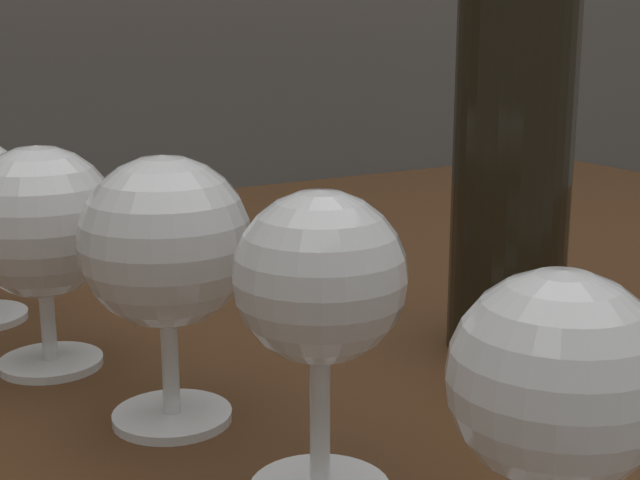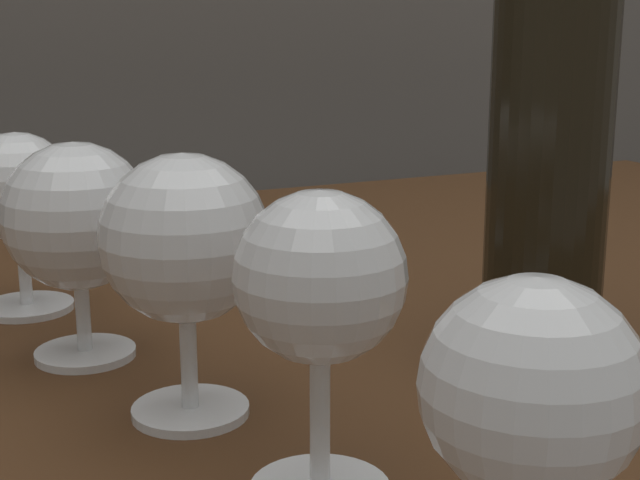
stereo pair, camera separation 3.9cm
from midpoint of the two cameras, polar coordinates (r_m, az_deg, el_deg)
The scene contains 6 objects.
dining_table at distance 0.70m, azimuth -3.61°, elevation -10.53°, with size 1.43×0.95×0.71m.
wine_glass_empty at distance 0.31m, azimuth 10.74°, elevation -9.23°, with size 0.07×0.07×0.13m.
wine_glass_port at distance 0.40m, azimuth -2.83°, elevation -3.01°, with size 0.07×0.07×0.14m.
wine_glass_amber at distance 0.48m, azimuth -11.66°, elevation -0.48°, with size 0.09×0.09×0.14m.
wine_glass_white at distance 0.58m, azimuth -18.45°, elevation 0.81°, with size 0.09×0.09×0.14m.
wine_bottle at distance 0.59m, azimuth 9.81°, elevation 5.95°, with size 0.07×0.07×0.33m.
Camera 1 is at (-0.30, -0.56, 0.91)m, focal length 52.66 mm.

